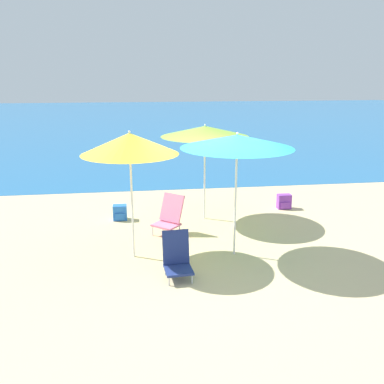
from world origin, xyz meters
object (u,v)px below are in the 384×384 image
Objects in this scene: beach_chair_navy at (177,257)px; beach_umbrella_lime at (205,131)px; backpack_purple at (284,202)px; beach_umbrella_teal at (237,141)px; backpack_blue at (120,213)px; beach_umbrella_yellow at (130,144)px; beach_chair_pink at (169,215)px.

beach_umbrella_lime is at bearing 67.52° from beach_chair_navy.
beach_umbrella_teal is at bearing -126.24° from backpack_purple.
beach_chair_navy is 2.18× the size of backpack_blue.
beach_umbrella_teal reaches higher than backpack_purple.
beach_umbrella_lime is 0.94× the size of beach_umbrella_yellow.
backpack_blue is at bearing -175.78° from backpack_purple.
beach_chair_navy is 2.10× the size of backpack_purple.
backpack_purple is (2.96, 3.23, -0.15)m from beach_chair_navy.
beach_umbrella_teal is 1.04× the size of beach_umbrella_lime.
beach_umbrella_lime is at bearing -167.13° from backpack_purple.
beach_umbrella_yellow is 3.05× the size of beach_chair_navy.
beach_umbrella_teal is 3.60m from backpack_blue.
beach_umbrella_teal is 2.33m from beach_chair_pink.
beach_chair_pink is (-1.07, 1.22, -1.67)m from beach_umbrella_teal.
beach_umbrella_lime reaches higher than backpack_blue.
backpack_purple is at bearing 53.76° from beach_umbrella_teal.
beach_chair_navy is 4.39m from backpack_purple.
beach_umbrella_teal is 6.27× the size of backpack_purple.
beach_chair_navy is 0.92× the size of beach_chair_pink.
beach_umbrella_teal is 1.81m from beach_umbrella_yellow.
beach_umbrella_lime is at bearing 95.65° from beach_umbrella_teal.
beach_umbrella_teal is at bearing -46.80° from backpack_blue.
beach_chair_pink is at bearing -136.16° from beach_umbrella_lime.
backpack_blue is (-1.89, 0.18, -1.81)m from beach_umbrella_lime.
backpack_blue is at bearing 104.15° from beach_chair_navy.
beach_chair_pink reaches higher than backpack_purple.
backpack_blue is at bearing 176.91° from beach_chair_pink.
beach_chair_navy is (-0.91, -2.76, -1.65)m from beach_umbrella_lime.
backpack_purple is at bearing 65.37° from beach_chair_pink.
beach_chair_pink is at bearing -155.99° from backpack_purple.
backpack_purple is (2.91, 1.30, -0.22)m from beach_chair_pink.
beach_umbrella_teal is at bearing -7.53° from beach_chair_pink.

